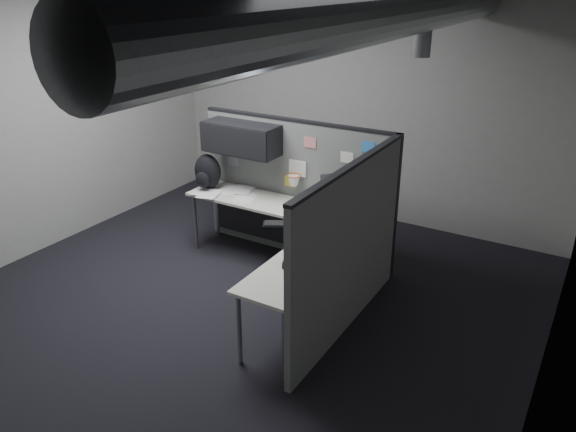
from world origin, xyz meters
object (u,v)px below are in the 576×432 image
Objects in this scene: monitor at (344,198)px; phone at (294,261)px; desk at (287,227)px; backpack at (207,172)px; keyboard at (286,225)px.

monitor is 1.17m from phone.
backpack is (-1.26, 0.26, 0.32)m from desk.
keyboard reaches higher than desk.
phone is at bearing -23.91° from backpack.
monitor reaches higher than phone.
keyboard is (0.11, -0.21, 0.14)m from desk.
desk is 8.85× the size of phone.
phone reaches higher than keyboard.
backpack is (-1.77, -0.03, -0.02)m from monitor.
monitor is at bearing 66.53° from keyboard.
phone is (0.59, -0.87, 0.15)m from desk.
keyboard is at bearing -63.25° from desk.
backpack reaches higher than keyboard.
desk is at bearing 112.75° from phone.
desk is 0.68m from monitor.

